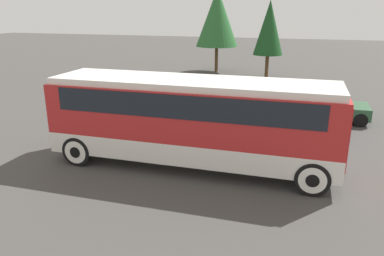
{
  "coord_description": "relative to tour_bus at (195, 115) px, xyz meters",
  "views": [
    {
      "loc": [
        3.5,
        -11.84,
        5.37
      ],
      "look_at": [
        0.0,
        0.0,
        1.39
      ],
      "focal_mm": 35.0,
      "sensor_mm": 36.0,
      "label": 1
    }
  ],
  "objects": [
    {
      "name": "tree_left",
      "position": [
        -3.89,
        20.34,
        2.72
      ],
      "size": [
        3.57,
        3.57,
        6.99
      ],
      "color": "brown",
      "rests_on": "ground_plane"
    },
    {
      "name": "parked_car_mid",
      "position": [
        2.9,
        4.83,
        -1.19
      ],
      "size": [
        4.39,
        1.83,
        1.34
      ],
      "color": "navy",
      "rests_on": "ground_plane"
    },
    {
      "name": "parked_car_far",
      "position": [
        -4.2,
        8.87,
        -1.15
      ],
      "size": [
        4.09,
        1.85,
        1.41
      ],
      "color": "#BCBCC1",
      "rests_on": "ground_plane"
    },
    {
      "name": "ground_plane",
      "position": [
        -0.1,
        0.0,
        -1.86
      ],
      "size": [
        120.0,
        120.0,
        0.0
      ],
      "primitive_type": "plane",
      "color": "#423F3D"
    },
    {
      "name": "parked_car_near",
      "position": [
        4.43,
        7.41,
        -1.17
      ],
      "size": [
        4.42,
        1.93,
        1.41
      ],
      "color": "#2D5638",
      "rests_on": "ground_plane"
    },
    {
      "name": "tour_bus",
      "position": [
        0.0,
        0.0,
        0.0
      ],
      "size": [
        9.85,
        2.59,
        3.1
      ],
      "color": "silver",
      "rests_on": "ground_plane"
    },
    {
      "name": "tree_center",
      "position": [
        0.65,
        18.59,
        2.01
      ],
      "size": [
        2.31,
        2.31,
        5.97
      ],
      "color": "brown",
      "rests_on": "ground_plane"
    }
  ]
}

